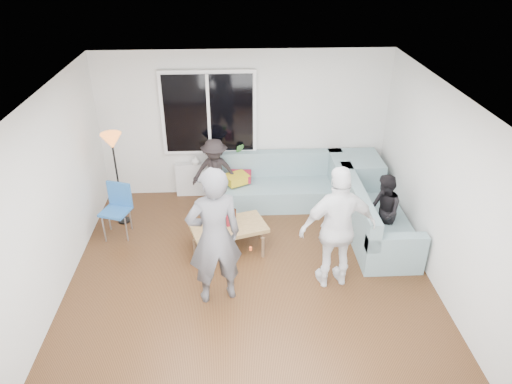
{
  "coord_description": "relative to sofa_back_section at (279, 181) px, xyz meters",
  "views": [
    {
      "loc": [
        -0.18,
        -5.01,
        4.26
      ],
      "look_at": [
        0.1,
        0.6,
        1.15
      ],
      "focal_mm": 33.19,
      "sensor_mm": 36.0,
      "label": 1
    }
  ],
  "objects": [
    {
      "name": "floor",
      "position": [
        -0.58,
        -2.27,
        -0.45
      ],
      "size": [
        5.0,
        5.5,
        0.04
      ],
      "primitive_type": "cube",
      "color": "#56351C",
      "rests_on": "ground"
    },
    {
      "name": "ceiling",
      "position": [
        -0.58,
        -2.27,
        2.2
      ],
      "size": [
        5.0,
        5.5,
        0.04
      ],
      "primitive_type": "cube",
      "color": "white",
      "rests_on": "ground"
    },
    {
      "name": "wall_back",
      "position": [
        -0.58,
        0.5,
        0.88
      ],
      "size": [
        5.0,
        0.04,
        2.6
      ],
      "primitive_type": "cube",
      "color": "silver",
      "rests_on": "ground"
    },
    {
      "name": "wall_left",
      "position": [
        -3.1,
        -2.27,
        0.88
      ],
      "size": [
        0.04,
        5.5,
        2.6
      ],
      "primitive_type": "cube",
      "color": "silver",
      "rests_on": "ground"
    },
    {
      "name": "wall_right",
      "position": [
        1.94,
        -2.27,
        0.88
      ],
      "size": [
        0.04,
        5.5,
        2.6
      ],
      "primitive_type": "cube",
      "color": "silver",
      "rests_on": "ground"
    },
    {
      "name": "window_frame",
      "position": [
        -1.18,
        0.42,
        1.12
      ],
      "size": [
        1.62,
        0.06,
        1.47
      ],
      "primitive_type": "cube",
      "color": "white",
      "rests_on": "wall_back"
    },
    {
      "name": "window_glass",
      "position": [
        -1.18,
        0.38,
        1.12
      ],
      "size": [
        1.5,
        0.02,
        1.35
      ],
      "primitive_type": "cube",
      "color": "black",
      "rests_on": "window_frame"
    },
    {
      "name": "window_mullion",
      "position": [
        -1.18,
        0.37,
        1.12
      ],
      "size": [
        0.05,
        0.03,
        1.35
      ],
      "primitive_type": "cube",
      "color": "white",
      "rests_on": "window_frame"
    },
    {
      "name": "radiator",
      "position": [
        -1.18,
        0.38,
        -0.11
      ],
      "size": [
        1.3,
        0.12,
        0.62
      ],
      "primitive_type": "cube",
      "color": "silver",
      "rests_on": "floor"
    },
    {
      "name": "potted_plant",
      "position": [
        -0.69,
        0.35,
        0.39
      ],
      "size": [
        0.22,
        0.18,
        0.39
      ],
      "primitive_type": "imported",
      "rotation": [
        0.0,
        0.0,
        0.05
      ],
      "color": "#356F2C",
      "rests_on": "radiator"
    },
    {
      "name": "vase",
      "position": [
        -1.45,
        0.35,
        0.28
      ],
      "size": [
        0.18,
        0.18,
        0.16
      ],
      "primitive_type": "imported",
      "rotation": [
        0.0,
        0.0,
        0.16
      ],
      "color": "silver",
      "rests_on": "radiator"
    },
    {
      "name": "sofa_back_section",
      "position": [
        0.0,
        0.0,
        0.0
      ],
      "size": [
        2.3,
        0.85,
        0.85
      ],
      "primitive_type": null,
      "color": "gray",
      "rests_on": "floor"
    },
    {
      "name": "sofa_right_section",
      "position": [
        1.44,
        -1.14,
        0.0
      ],
      "size": [
        2.0,
        0.85,
        0.85
      ],
      "primitive_type": null,
      "rotation": [
        0.0,
        0.0,
        1.57
      ],
      "color": "gray",
      "rests_on": "floor"
    },
    {
      "name": "sofa_corner",
      "position": [
        1.33,
        0.0,
        0.0
      ],
      "size": [
        0.85,
        0.85,
        0.85
      ],
      "primitive_type": "cube",
      "color": "gray",
      "rests_on": "floor"
    },
    {
      "name": "cushion_yellow",
      "position": [
        -0.73,
        -0.02,
        0.09
      ],
      "size": [
        0.48,
        0.46,
        0.14
      ],
      "primitive_type": "cube",
      "rotation": [
        0.0,
        0.0,
        0.48
      ],
      "color": "gold",
      "rests_on": "sofa_back_section"
    },
    {
      "name": "cushion_red",
      "position": [
        -0.66,
        0.06,
        0.09
      ],
      "size": [
        0.38,
        0.33,
        0.13
      ],
      "primitive_type": "cube",
      "rotation": [
        0.0,
        0.0,
        -0.08
      ],
      "color": "maroon",
      "rests_on": "sofa_back_section"
    },
    {
      "name": "coffee_table",
      "position": [
        -0.87,
        -1.34,
        -0.22
      ],
      "size": [
        1.23,
        0.9,
        0.4
      ],
      "primitive_type": "cube",
      "rotation": [
        0.0,
        0.0,
        0.3
      ],
      "color": "tan",
      "rests_on": "floor"
    },
    {
      "name": "pitcher",
      "position": [
        -0.88,
        -1.28,
        0.06
      ],
      "size": [
        0.17,
        0.17,
        0.17
      ],
      "primitive_type": "cylinder",
      "color": "maroon",
      "rests_on": "coffee_table"
    },
    {
      "name": "side_chair",
      "position": [
        -2.63,
        -0.9,
        0.01
      ],
      "size": [
        0.51,
        0.51,
        0.86
      ],
      "primitive_type": null,
      "rotation": [
        0.0,
        0.0,
        -0.33
      ],
      "color": "#2761A9",
      "rests_on": "floor"
    },
    {
      "name": "floor_lamp",
      "position": [
        -2.63,
        -0.5,
        0.36
      ],
      "size": [
        0.32,
        0.32,
        1.56
      ],
      "primitive_type": null,
      "color": "orange",
      "rests_on": "floor"
    },
    {
      "name": "player_left",
      "position": [
        -1.03,
        -2.43,
        0.53
      ],
      "size": [
        0.79,
        0.62,
        1.9
      ],
      "primitive_type": "imported",
      "rotation": [
        0.0,
        0.0,
        3.41
      ],
      "color": "#504F55",
      "rests_on": "floor"
    },
    {
      "name": "player_right",
      "position": [
        0.56,
        -2.21,
        0.45
      ],
      "size": [
        1.07,
        0.56,
        1.75
      ],
      "primitive_type": "imported",
      "rotation": [
        0.0,
        0.0,
        3.27
      ],
      "color": "white",
      "rests_on": "floor"
    },
    {
      "name": "spectator_right",
      "position": [
        1.44,
        -1.35,
        0.16
      ],
      "size": [
        0.47,
        0.59,
        1.17
      ],
      "primitive_type": "imported",
      "rotation": [
        0.0,
        0.0,
        -1.61
      ],
      "color": "black",
      "rests_on": "floor"
    },
    {
      "name": "spectator_back",
      "position": [
        -1.1,
        0.03,
        0.19
      ],
      "size": [
        0.82,
        0.5,
        1.22
      ],
      "primitive_type": "imported",
      "rotation": [
        0.0,
        0.0,
        -0.06
      ],
      "color": "black",
      "rests_on": "floor"
    },
    {
      "name": "bottle_b",
      "position": [
        -0.96,
        -1.42,
        0.09
      ],
      "size": [
        0.08,
        0.08,
        0.23
      ],
      "primitive_type": "cylinder",
      "color": "#208518",
      "rests_on": "coffee_table"
    },
    {
      "name": "bottle_c",
      "position": [
        -0.79,
        -1.23,
        0.08
      ],
      "size": [
        0.07,
        0.07,
        0.22
      ],
      "primitive_type": "cylinder",
      "color": "black",
      "rests_on": "coffee_table"
    },
    {
      "name": "bottle_a",
      "position": [
        -1.17,
        -1.22,
        0.1
      ],
      "size": [
        0.07,
        0.07,
        0.25
      ],
      "primitive_type": "cylinder",
      "color": "#B8380A",
      "rests_on": "coffee_table"
    }
  ]
}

